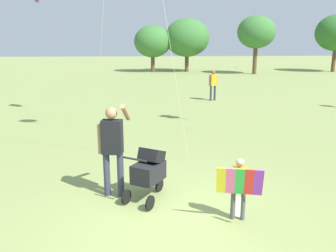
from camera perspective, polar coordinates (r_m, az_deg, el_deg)
ground_plane at (r=6.27m, az=0.96°, el=-15.17°), size 120.00×120.00×0.00m
treeline_distant at (r=33.04m, az=-9.31°, el=14.72°), size 42.77×6.20×6.42m
child_with_butterfly_kite at (r=6.15m, az=11.36°, el=-9.11°), size 0.77×0.45×1.11m
person_adult_flyer at (r=6.92m, az=-8.91°, el=-2.77°), size 0.64×0.54×1.87m
stroller at (r=6.85m, az=-3.09°, el=-6.99°), size 0.87×1.07×1.03m
person_red_shirt at (r=18.10m, az=7.28°, el=6.93°), size 0.46×0.31×1.52m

